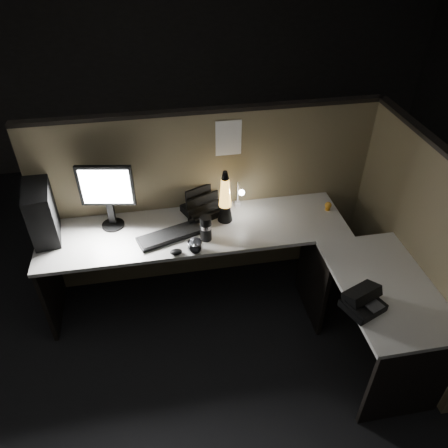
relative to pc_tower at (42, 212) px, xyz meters
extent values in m
plane|color=black|center=(1.22, -0.72, -0.93)|extent=(6.00, 6.00, 0.00)
plane|color=#282623|center=(1.22, 2.28, 0.42)|extent=(6.00, 0.00, 6.00)
cube|color=brown|center=(1.22, 0.21, -0.18)|extent=(2.66, 0.06, 1.50)
cube|color=brown|center=(2.55, -0.62, -0.18)|extent=(0.06, 1.66, 1.50)
cube|color=beige|center=(1.07, -0.12, -0.22)|extent=(2.30, 0.60, 0.03)
cube|color=beige|center=(2.22, -0.92, -0.22)|extent=(0.60, 1.00, 0.03)
cube|color=black|center=(-0.06, -0.12, -0.58)|extent=(0.03, 0.55, 0.70)
cube|color=black|center=(2.22, -1.40, -0.58)|extent=(0.55, 0.03, 0.70)
cube|color=black|center=(1.94, -0.42, -0.58)|extent=(0.03, 0.55, 0.70)
cube|color=black|center=(0.00, 0.00, 0.00)|extent=(0.23, 0.41, 0.41)
cylinder|color=black|center=(0.47, 0.03, -0.20)|extent=(0.17, 0.17, 0.01)
cube|color=black|center=(0.47, 0.05, -0.10)|extent=(0.05, 0.05, 0.19)
cube|color=black|center=(0.47, 0.04, 0.15)|extent=(0.40, 0.10, 0.32)
cube|color=white|center=(0.47, 0.02, 0.15)|extent=(0.34, 0.06, 0.27)
cube|color=black|center=(0.89, -0.18, -0.19)|extent=(0.52, 0.31, 0.02)
ellipsoid|color=black|center=(0.91, -0.38, -0.19)|extent=(0.09, 0.06, 0.03)
cube|color=white|center=(1.45, 0.12, -0.19)|extent=(0.04, 0.05, 0.03)
cylinder|color=white|center=(1.45, 0.12, -0.08)|extent=(0.01, 0.01, 0.19)
cylinder|color=white|center=(1.45, 0.06, 0.01)|extent=(0.01, 0.12, 0.01)
sphere|color=white|center=(1.45, -0.01, 0.01)|extent=(0.05, 0.05, 0.05)
cube|color=black|center=(1.16, 0.07, -0.18)|extent=(0.36, 0.34, 0.06)
cube|color=black|center=(1.16, 0.03, -0.13)|extent=(0.26, 0.13, 0.10)
cube|color=black|center=(1.16, 0.16, -0.09)|extent=(0.26, 0.13, 0.19)
cone|color=black|center=(1.32, -0.05, -0.14)|extent=(0.12, 0.12, 0.14)
cone|color=gold|center=(1.32, -0.05, 0.05)|extent=(0.09, 0.09, 0.23)
sphere|color=#893914|center=(1.32, -0.05, -0.03)|extent=(0.05, 0.05, 0.05)
sphere|color=#893914|center=(1.32, -0.05, 0.06)|extent=(0.03, 0.03, 0.03)
cone|color=black|center=(1.32, -0.05, 0.19)|extent=(0.06, 0.06, 0.06)
cylinder|color=black|center=(1.14, -0.25, -0.11)|extent=(0.09, 0.09, 0.20)
imported|color=silver|center=(1.04, -0.38, -0.16)|extent=(0.13, 0.13, 0.09)
sphere|color=orange|center=(2.14, -0.06, -0.16)|extent=(0.05, 0.05, 0.05)
cube|color=white|center=(1.38, 0.18, 0.37)|extent=(0.19, 0.00, 0.28)
cube|color=black|center=(1.98, -1.07, -0.18)|extent=(0.28, 0.26, 0.05)
cube|color=black|center=(1.98, -1.03, -0.12)|extent=(0.26, 0.21, 0.10)
cube|color=black|center=(1.91, -1.12, -0.15)|extent=(0.11, 0.17, 0.03)
cube|color=#3F3F42|center=(2.03, -1.10, -0.15)|extent=(0.13, 0.13, 0.00)
camera|label=1|loc=(0.84, -2.69, 1.83)|focal=35.00mm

